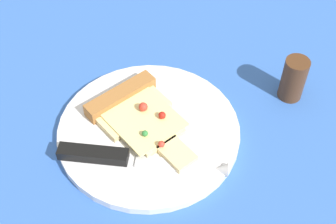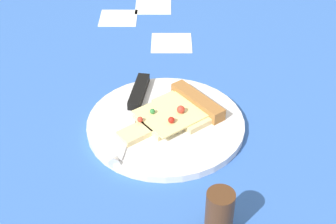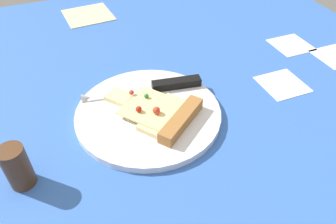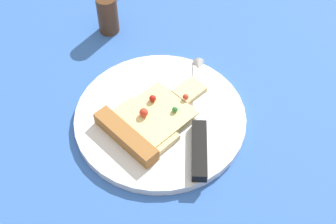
% 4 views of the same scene
% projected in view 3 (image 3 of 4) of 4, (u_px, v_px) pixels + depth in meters
% --- Properties ---
extents(ground_plane, '(1.39, 1.39, 0.03)m').
position_uv_depth(ground_plane, '(145.00, 146.00, 0.57)').
color(ground_plane, '#3360B7').
rests_on(ground_plane, ground).
extents(plate, '(0.27, 0.27, 0.01)m').
position_uv_depth(plate, '(148.00, 113.00, 0.60)').
color(plate, silver).
rests_on(plate, ground_plane).
extents(pizza_slice, '(0.17, 0.19, 0.03)m').
position_uv_depth(pizza_slice, '(160.00, 112.00, 0.58)').
color(pizza_slice, beige).
rests_on(pizza_slice, plate).
extents(knife, '(0.24, 0.06, 0.02)m').
position_uv_depth(knife, '(154.00, 87.00, 0.64)').
color(knife, silver).
rests_on(knife, plate).
extents(pepper_shaker, '(0.04, 0.04, 0.07)m').
position_uv_depth(pepper_shaker, '(17.00, 167.00, 0.47)').
color(pepper_shaker, '#4C2D19').
rests_on(pepper_shaker, ground_plane).
extents(napkin, '(0.14, 0.14, 0.00)m').
position_uv_depth(napkin, '(88.00, 15.00, 0.94)').
color(napkin, beige).
rests_on(napkin, ground_plane).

